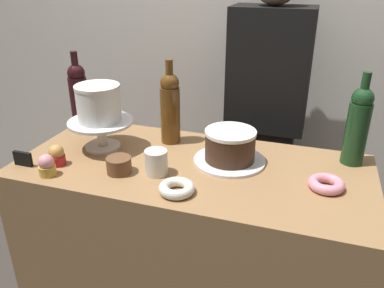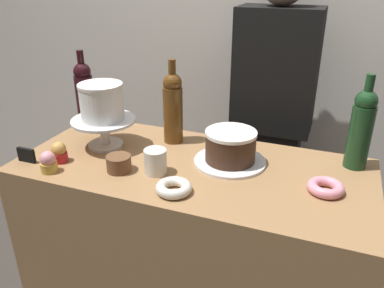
{
  "view_description": "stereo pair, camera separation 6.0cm",
  "coord_description": "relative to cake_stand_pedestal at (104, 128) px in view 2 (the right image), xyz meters",
  "views": [
    {
      "loc": [
        0.38,
        -1.14,
        1.55
      ],
      "look_at": [
        0.0,
        0.0,
        1.0
      ],
      "focal_mm": 36.28,
      "sensor_mm": 36.0,
      "label": 1
    },
    {
      "loc": [
        0.43,
        -1.12,
        1.55
      ],
      "look_at": [
        0.0,
        0.0,
        1.0
      ],
      "focal_mm": 36.28,
      "sensor_mm": 36.0,
      "label": 2
    }
  ],
  "objects": [
    {
      "name": "price_sign_chalkboard",
      "position": [
        -0.19,
        -0.21,
        -0.05
      ],
      "size": [
        0.07,
        0.01,
        0.05
      ],
      "color": "black",
      "rests_on": "display_counter"
    },
    {
      "name": "silver_serving_platter",
      "position": [
        0.49,
        0.04,
        -0.07
      ],
      "size": [
        0.25,
        0.25,
        0.01
      ],
      "color": "white",
      "rests_on": "display_counter"
    },
    {
      "name": "wine_bottle_green",
      "position": [
        0.9,
        0.17,
        0.07
      ],
      "size": [
        0.08,
        0.08,
        0.33
      ],
      "color": "#193D1E",
      "rests_on": "display_counter"
    },
    {
      "name": "back_wall",
      "position": [
        0.37,
        0.83,
        0.3
      ],
      "size": [
        6.0,
        0.05,
        2.6
      ],
      "color": "silver",
      "rests_on": "ground_plane"
    },
    {
      "name": "cupcake_caramel",
      "position": [
        -0.08,
        -0.17,
        -0.04
      ],
      "size": [
        0.06,
        0.06,
        0.07
      ],
      "color": "red",
      "rests_on": "display_counter"
    },
    {
      "name": "cake_stand_pedestal",
      "position": [
        0.0,
        0.0,
        0.0
      ],
      "size": [
        0.24,
        0.24,
        0.11
      ],
      "color": "silver",
      "rests_on": "display_counter"
    },
    {
      "name": "display_counter",
      "position": [
        0.37,
        -0.03,
        -0.54
      ],
      "size": [
        1.23,
        0.56,
        0.92
      ],
      "color": "#997047",
      "rests_on": "ground_plane"
    },
    {
      "name": "cupcake_strawberry",
      "position": [
        -0.07,
        -0.25,
        -0.04
      ],
      "size": [
        0.06,
        0.06,
        0.07
      ],
      "color": "gold",
      "rests_on": "display_counter"
    },
    {
      "name": "white_layer_cake",
      "position": [
        0.0,
        -0.0,
        0.1
      ],
      "size": [
        0.16,
        0.16,
        0.14
      ],
      "color": "white",
      "rests_on": "cake_stand_pedestal"
    },
    {
      "name": "donut_pink",
      "position": [
        0.81,
        -0.05,
        -0.06
      ],
      "size": [
        0.11,
        0.11,
        0.03
      ],
      "color": "pink",
      "rests_on": "display_counter"
    },
    {
      "name": "donut_sugar",
      "position": [
        0.38,
        -0.22,
        -0.06
      ],
      "size": [
        0.11,
        0.11,
        0.03
      ],
      "color": "silver",
      "rests_on": "display_counter"
    },
    {
      "name": "chocolate_round_cake",
      "position": [
        0.49,
        0.04,
        -0.01
      ],
      "size": [
        0.18,
        0.18,
        0.11
      ],
      "color": "#3D2619",
      "rests_on": "silver_serving_platter"
    },
    {
      "name": "coffee_cup_ceramic",
      "position": [
        0.27,
        -0.12,
        -0.03
      ],
      "size": [
        0.08,
        0.08,
        0.08
      ],
      "color": "silver",
      "rests_on": "display_counter"
    },
    {
      "name": "wine_bottle_dark_red",
      "position": [
        -0.19,
        0.16,
        0.07
      ],
      "size": [
        0.08,
        0.08,
        0.33
      ],
      "color": "black",
      "rests_on": "display_counter"
    },
    {
      "name": "cookie_stack",
      "position": [
        0.15,
        -0.16,
        -0.05
      ],
      "size": [
        0.08,
        0.08,
        0.05
      ],
      "color": "brown",
      "rests_on": "display_counter"
    },
    {
      "name": "wine_bottle_amber",
      "position": [
        0.22,
        0.14,
        0.07
      ],
      "size": [
        0.08,
        0.08,
        0.33
      ],
      "color": "#5B3814",
      "rests_on": "display_counter"
    },
    {
      "name": "barista_figure",
      "position": [
        0.53,
        0.59,
        -0.16
      ],
      "size": [
        0.36,
        0.22,
        1.6
      ],
      "color": "black",
      "rests_on": "ground_plane"
    }
  ]
}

